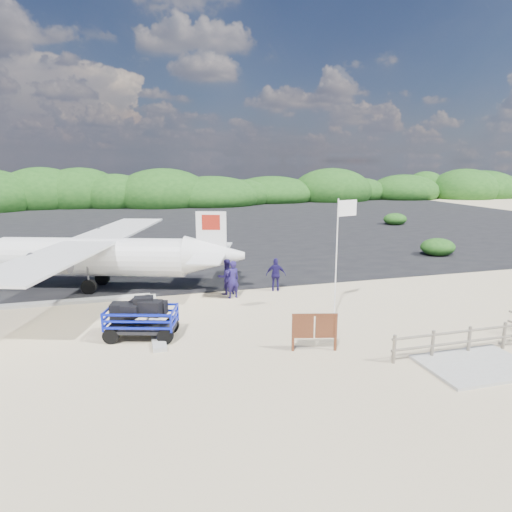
{
  "coord_description": "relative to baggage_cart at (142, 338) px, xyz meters",
  "views": [
    {
      "loc": [
        -5.31,
        -17.51,
        6.68
      ],
      "look_at": [
        0.52,
        3.3,
        2.16
      ],
      "focal_mm": 32.0,
      "sensor_mm": 36.0,
      "label": 1
    }
  ],
  "objects": [
    {
      "name": "baggage_cart",
      "position": [
        0.0,
        0.0,
        0.0
      ],
      "size": [
        3.19,
        2.38,
        1.42
      ],
      "primitive_type": null,
      "rotation": [
        0.0,
        0.0,
        -0.3
      ],
      "color": "#0D1DC6",
      "rests_on": "ground"
    },
    {
      "name": "lagoon",
      "position": [
        -3.93,
        1.92,
        0.0
      ],
      "size": [
        9.0,
        7.0,
        0.4
      ],
      "primitive_type": null,
      "color": "#B2B2B2",
      "rests_on": "ground"
    },
    {
      "name": "walkway_pad",
      "position": [
        10.57,
        -5.58,
        0.0
      ],
      "size": [
        3.5,
        2.5,
        0.1
      ],
      "primitive_type": null,
      "color": "#B2B2B2",
      "rests_on": "ground"
    },
    {
      "name": "vegetation_band",
      "position": [
        5.07,
        55.42,
        0.0
      ],
      "size": [
        124.0,
        8.0,
        4.4
      ],
      "primitive_type": null,
      "color": "#B2B2B2",
      "rests_on": "ground"
    },
    {
      "name": "signboard",
      "position": [
        5.89,
        -2.89,
        0.0
      ],
      "size": [
        1.71,
        0.59,
        1.42
      ],
      "primitive_type": null,
      "rotation": [
        0.0,
        0.0,
        -0.25
      ],
      "color": "brown",
      "rests_on": "ground"
    },
    {
      "name": "asphalt_apron",
      "position": [
        5.07,
        30.42,
        0.0
      ],
      "size": [
        90.0,
        50.0,
        0.04
      ],
      "primitive_type": null,
      "color": "#B2B2B2",
      "rests_on": "ground"
    },
    {
      "name": "aircraft_large",
      "position": [
        23.37,
        25.92,
        0.0
      ],
      "size": [
        22.43,
        22.43,
        5.31
      ],
      "primitive_type": null,
      "rotation": [
        0.0,
        0.0,
        2.82
      ],
      "color": "#B2B2B2",
      "rests_on": "ground"
    },
    {
      "name": "fence",
      "position": [
        11.07,
        -4.58,
        0.0
      ],
      "size": [
        6.4,
        2.0,
        1.1
      ],
      "primitive_type": null,
      "color": "#B2B2B2",
      "rests_on": "ground"
    },
    {
      "name": "crew_b",
      "position": [
        4.34,
        4.91,
        0.91
      ],
      "size": [
        1.01,
        0.86,
        1.82
      ],
      "primitive_type": "imported",
      "rotation": [
        0.0,
        0.0,
        3.35
      ],
      "color": "#1D1551",
      "rests_on": "ground"
    },
    {
      "name": "crew_a",
      "position": [
        4.51,
        4.17,
        0.95
      ],
      "size": [
        0.78,
        0.6,
        1.9
      ],
      "primitive_type": "imported",
      "rotation": [
        0.0,
        0.0,
        3.37
      ],
      "color": "#1D1551",
      "rests_on": "ground"
    },
    {
      "name": "ground",
      "position": [
        5.07,
        0.42,
        0.0
      ],
      "size": [
        160.0,
        160.0,
        0.0
      ],
      "primitive_type": "plane",
      "color": "beige"
    },
    {
      "name": "crew_c",
      "position": [
        6.97,
        4.8,
        0.87
      ],
      "size": [
        1.11,
        0.73,
        1.75
      ],
      "primitive_type": "imported",
      "rotation": [
        0.0,
        0.0,
        2.82
      ],
      "color": "#1D1551",
      "rests_on": "ground"
    },
    {
      "name": "flagpole",
      "position": [
        8.26,
        0.44,
        0.0
      ],
      "size": [
        1.1,
        0.67,
        5.14
      ],
      "primitive_type": null,
      "rotation": [
        0.0,
        0.0,
        0.26
      ],
      "color": "white",
      "rests_on": "ground"
    }
  ]
}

